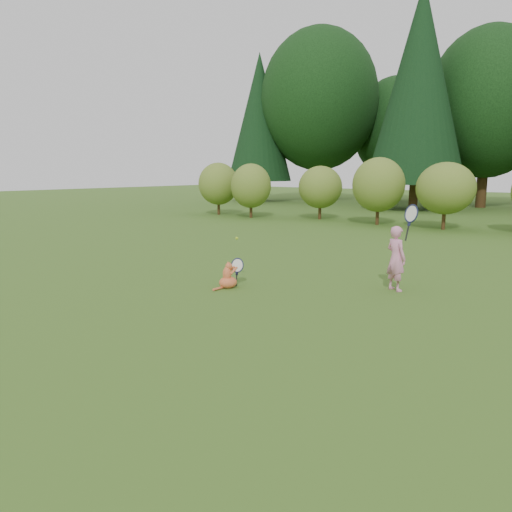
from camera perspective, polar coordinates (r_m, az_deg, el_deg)
The scene contains 5 objects.
ground at distance 8.88m, azimuth -4.23°, elevation -5.01°, with size 100.00×100.00×0.00m, color #325618.
shrub_row at distance 20.19m, azimuth 21.67°, elevation 6.65°, with size 28.00×3.00×2.80m, color olive, non-canonical shape.
child at distance 9.76m, azimuth 15.76°, elevation -0.11°, with size 0.75×0.52×1.85m.
cat at distance 9.72m, azimuth -3.18°, elevation -2.09°, with size 0.50×0.78×0.70m.
tennis_ball at distance 10.08m, azimuth -2.22°, elevation 2.04°, with size 0.06×0.06×0.06m.
Camera 1 is at (5.82, -6.32, 2.26)m, focal length 35.00 mm.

